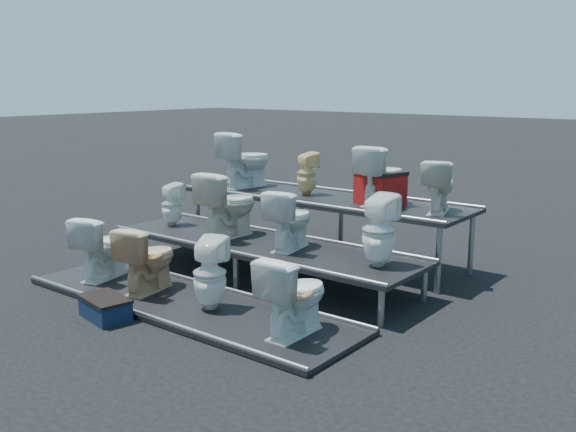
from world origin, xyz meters
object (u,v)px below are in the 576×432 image
Objects in this scene: toilet_7 at (379,231)px; toilet_8 at (245,160)px; step_stool at (105,309)px; toilet_3 at (294,295)px; toilet_6 at (290,219)px; red_crate at (380,190)px; toilet_5 at (228,204)px; toilet_11 at (439,186)px; toilet_10 at (382,175)px; toilet_4 at (171,204)px; toilet_9 at (307,174)px; toilet_0 at (103,246)px; toilet_2 at (210,274)px; toilet_1 at (148,258)px.

toilet_7 is 0.95× the size of toilet_8.
toilet_8 is 3.71m from step_stool.
toilet_6 is at bearing -51.52° from toilet_3.
toilet_3 is 2.72m from red_crate.
toilet_5 reaches higher than step_stool.
toilet_11 is 1.18× the size of red_crate.
toilet_10 reaches higher than toilet_6.
toilet_7 is 1.40× the size of step_stool.
toilet_4 is 1.93m from toilet_9.
toilet_10 is (-0.73, 1.30, 0.39)m from toilet_7.
toilet_8 is at bearing -103.76° from toilet_0.
toilet_11 is at bearing -143.97° from toilet_6.
toilet_8 reaches higher than toilet_2.
toilet_10 reaches higher than toilet_3.
toilet_9 is 0.79× the size of toilet_10.
toilet_9 is (-0.66, 2.60, 0.71)m from toilet_2.
toilet_11 is at bearing 68.84° from step_stool.
toilet_4 is at bearing -23.27° from toilet_3.
toilet_7 is (2.26, 1.30, 0.41)m from toilet_1.
toilet_3 is (2.11, 0.00, 0.01)m from toilet_1.
toilet_4 is 1.08× the size of red_crate.
toilet_6 reaches higher than toilet_0.
toilet_0 is at bearing 81.92° from toilet_9.
toilet_0 is at bearing -10.55° from toilet_1.
toilet_1 is at bearing 61.55° from toilet_10.
toilet_10 is at bearing -138.32° from toilet_5.
toilet_7 reaches higher than toilet_0.
toilet_2 is at bearing 153.43° from toilet_4.
toilet_1 is at bearing -0.84° from toilet_3.
toilet_2 is 1.01× the size of toilet_10.
toilet_5 is (1.08, 0.00, 0.13)m from toilet_4.
red_crate is at bearing -164.53° from toilet_9.
toilet_6 is at bearing -92.36° from red_crate.
toilet_2 is 0.93× the size of toilet_8.
toilet_1 is 1.00m from toilet_2.
toilet_4 is (-0.21, 1.30, 0.31)m from toilet_0.
toilet_6 is 2.32m from toilet_8.
toilet_3 is 1.08× the size of toilet_6.
toilet_8 reaches higher than toilet_4.
toilet_4 is at bearing 132.16° from step_stool.
toilet_4 reaches higher than toilet_2.
toilet_8 reaches higher than toilet_9.
red_crate is at bearing 42.44° from toilet_10.
toilet_3 is at bearing 148.38° from toilet_5.
toilet_4 is at bearing -94.41° from toilet_0.
toilet_0 reaches higher than step_stool.
toilet_11 is at bearing 18.49° from red_crate.
toilet_7 is at bearing -173.96° from toilet_4.
red_crate is (1.52, 2.59, 0.61)m from toilet_1.
toilet_9 is (0.33, 2.60, 0.72)m from toilet_1.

